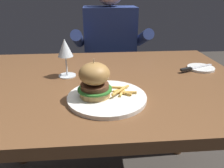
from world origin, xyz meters
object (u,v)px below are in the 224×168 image
Objects in this scene: bread_plate at (201,68)px; table_knife at (194,68)px; wine_glass at (65,50)px; burger_sandwich at (95,80)px; main_plate at (107,97)px; diner_person at (110,65)px.

table_knife is (-0.05, -0.02, 0.01)m from bread_plate.
burger_sandwich is at bearing -62.73° from wine_glass.
diner_person reaches higher than main_plate.
wine_glass is (-0.16, 0.23, 0.11)m from main_plate.
table_knife is at bearing 31.18° from main_plate.
diner_person reaches higher than table_knife.
table_knife reaches higher than bread_plate.
burger_sandwich is 0.92m from diner_person.
main_plate is 0.08m from burger_sandwich.
burger_sandwich is 0.58m from bread_plate.
table_knife is 0.74m from diner_person.
diner_person is (-0.34, 0.63, -0.19)m from table_knife.
main_plate is 2.09× the size of burger_sandwich.
burger_sandwich is at bearing -152.05° from bread_plate.
wine_glass is at bearing 124.20° from main_plate.
main_plate is 0.49m from table_knife.
wine_glass reaches higher than main_plate.
bread_plate is (0.51, 0.27, -0.07)m from burger_sandwich.
bread_plate is at bearing -57.43° from diner_person.
burger_sandwich reaches higher than bread_plate.
table_knife is (0.42, 0.25, 0.01)m from main_plate.
bread_plate is 0.05m from table_knife.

